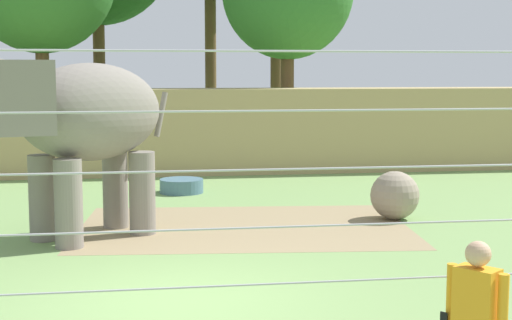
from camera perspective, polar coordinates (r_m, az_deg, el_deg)
The scene contains 7 objects.
ground_plane at distance 10.67m, azimuth -5.91°, elevation -10.25°, with size 120.00×120.00×0.00m, color #759956.
dirt_patch at distance 15.35m, azimuth -0.88°, elevation -4.95°, with size 6.48×4.47×0.01m, color #937F5B.
embankment_wall at distance 23.23m, azimuth -7.45°, elevation 2.12°, with size 36.00×1.80×2.53m, color tan.
elephant at distance 14.26m, azimuth -13.24°, elevation 2.82°, with size 3.91×3.44×3.29m.
enrichment_ball at distance 16.25m, azimuth 10.24°, elevation -2.59°, with size 1.01×1.01×1.01m, color gray.
cable_fence at distance 6.95m, azimuth -4.76°, elevation -4.76°, with size 12.24×0.20×3.41m.
water_tub at distance 19.58m, azimuth -5.53°, elevation -1.90°, with size 1.10×1.10×0.35m.
Camera 1 is at (-0.44, -10.20, 3.11)m, focal length 54.02 mm.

